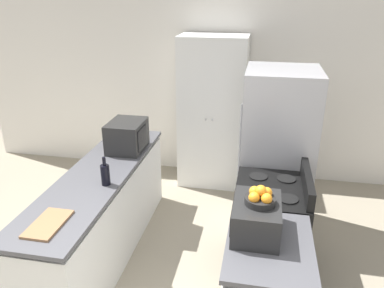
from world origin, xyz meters
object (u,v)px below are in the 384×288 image
Objects in this scene: microwave at (127,136)px; toaster_oven at (256,218)px; refrigerator at (277,153)px; wine_bottle at (105,174)px; fruit_bowl at (260,197)px; pantry_cabinet at (213,113)px; stove at (268,230)px.

microwave is 1.90m from toaster_oven.
wine_bottle is (-1.52, -1.02, 0.11)m from refrigerator.
fruit_bowl is at bearing -95.97° from refrigerator.
refrigerator is 3.98× the size of toaster_oven.
wine_bottle is at bearing -108.80° from pantry_cabinet.
fruit_bowl reaches higher than toaster_oven.
wine_bottle is (-1.47, -0.22, 0.55)m from stove.
wine_bottle is at bearing 160.51° from fruit_bowl.
fruit_bowl is at bearing -23.88° from toaster_oven.
pantry_cabinet is at bearing 114.02° from stove.
refrigerator is 4.04× the size of microwave.
pantry_cabinet is 1.29m from refrigerator.
pantry_cabinet reaches higher than microwave.
refrigerator is (0.05, 0.80, 0.44)m from stove.
pantry_cabinet reaches higher than refrigerator.
pantry_cabinet reaches higher than stove.
pantry_cabinet is 2.11m from wine_bottle.
toaster_oven is at bearing 156.12° from fruit_bowl.
microwave is (-1.60, -0.23, 0.17)m from refrigerator.
stove is 2.40× the size of microwave.
stove is 2.37× the size of toaster_oven.
pantry_cabinet is 2.01m from stove.
microwave is at bearing 138.52° from fruit_bowl.
refrigerator is at bearing 8.18° from microwave.
pantry_cabinet is at bearing 57.60° from microwave.
stove is 1.58m from wine_bottle.
stove is 1.04m from fruit_bowl.
stove is 1.76m from microwave.
fruit_bowl is (-0.16, -1.50, 0.31)m from refrigerator.
fruit_bowl is (0.02, -0.01, 0.17)m from toaster_oven.
toaster_oven is at bearing -100.30° from stove.
microwave reaches higher than toaster_oven.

